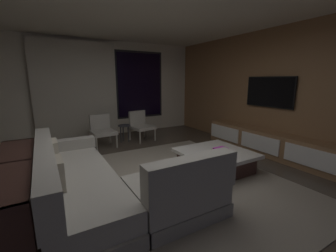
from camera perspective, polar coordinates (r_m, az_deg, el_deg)
floor at (r=3.54m, az=-3.45°, el=-15.13°), size 9.20×9.20×0.00m
back_wall_with_window at (r=6.59m, az=-18.54°, el=9.01°), size 6.60×0.30×2.70m
media_wall at (r=5.29m, az=27.80°, el=7.75°), size 0.12×7.80×2.70m
area_rug at (r=3.62m, az=2.41°, el=-14.42°), size 3.20×3.80×0.01m
sectional_couch at (r=3.02m, az=-16.82°, el=-14.53°), size 1.98×2.50×0.82m
coffee_table at (r=4.08m, az=12.17°, el=-8.76°), size 1.16×1.16×0.36m
book_stack_on_coffee_table at (r=3.86m, az=13.38°, el=-6.41°), size 0.25×0.18×0.11m
accent_chair_near_window at (r=5.97m, az=-7.20°, el=0.49°), size 0.63×0.65×0.78m
accent_chair_by_curtain at (r=5.58m, az=-16.80°, el=-0.74°), size 0.57×0.59×0.78m
side_stool at (r=5.81m, az=-11.33°, el=-0.57°), size 0.32×0.32×0.46m
media_console at (r=5.25m, az=24.46°, el=-4.16°), size 0.46×3.10×0.52m
mounted_tv at (r=5.34m, az=24.89°, el=8.05°), size 0.05×1.15×0.66m
console_table_behind_couch at (r=3.05m, az=-34.95°, el=-13.27°), size 0.40×2.10×0.74m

